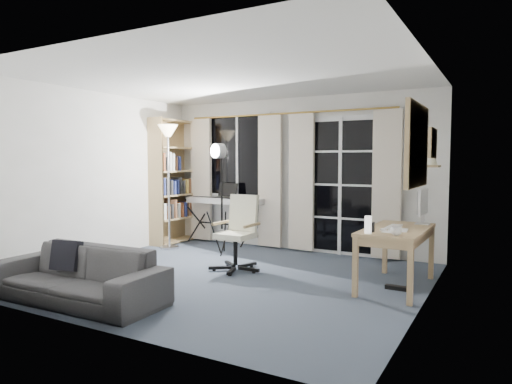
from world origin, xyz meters
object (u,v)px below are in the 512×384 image
Objects in this scene: keyboard_piano at (224,202)px; office_chair at (240,226)px; desk at (397,235)px; mug at (396,230)px; bookshelf at (172,184)px; studio_light at (219,164)px; monitor at (423,203)px; sofa at (78,266)px; torchiere_lamp at (168,149)px.

keyboard_piano is 1.66m from office_chair.
desk is 11.52× the size of mug.
bookshelf is 1.24× the size of studio_light.
sofa is at bearing -137.28° from monitor.
torchiere_lamp is 1.57× the size of desk.
mug is at bearing -26.26° from keyboard_piano.
mug reaches higher than sofa.
office_chair is 0.52× the size of sofa.
desk is (2.71, -0.53, -0.78)m from studio_light.
sofa is (-2.68, -2.08, -0.22)m from desk.
studio_light is (0.98, -0.01, -0.23)m from torchiere_lamp.
mug is at bearing 28.02° from sofa.
keyboard_piano reaches higher than sofa.
keyboard_piano is at bearing 94.62° from sofa.
studio_light is at bearing -18.80° from bookshelf.
bookshelf is at bearing 124.04° from torchiere_lamp.
torchiere_lamp is 4.02m from mug.
torchiere_lamp is 3.94m from monitor.
studio_light is at bearing 89.06° from sofa.
bookshelf is 2.18× the size of office_chair.
sofa is at bearing -69.42° from studio_light.
monitor is 3.87m from sofa.
office_chair is at bearing -164.44° from monitor.
bookshelf reaches higher than keyboard_piano.
bookshelf is at bearing -169.56° from keyboard_piano.
torchiere_lamp reaches higher than monitor.
monitor is at bearing -1.32° from torchiere_lamp.
monitor is (2.17, 0.55, 0.35)m from office_chair.
keyboard_piano is at bearing 160.35° from desk.
office_chair is at bearing -26.79° from bookshelf.
office_chair reaches higher than desk.
torchiere_lamp is at bearing -134.50° from keyboard_piano.
bookshelf reaches higher than monitor.
mug is 3.22m from sofa.
bookshelf is 4.41× the size of monitor.
torchiere_lamp reaches higher than office_chair.
studio_light is 3.55× the size of monitor.
bookshelf is 1.02m from keyboard_piano.
bookshelf is at bearing 159.74° from mug.
bookshelf is at bearing 111.62° from sofa.
office_chair reaches higher than mug.
mug is (3.13, -1.67, -0.01)m from keyboard_piano.
keyboard_piano is (0.65, 0.63, -0.86)m from torchiere_lamp.
monitor is (3.88, -0.09, -0.67)m from torchiere_lamp.
studio_light is 2.79m from sofa.
bookshelf reaches higher than desk.
office_chair is (1.06, -1.26, -0.17)m from keyboard_piano.
mug is (-0.10, -0.95, -0.20)m from monitor.
studio_light is 2.87m from desk.
bookshelf is at bearing 152.41° from office_chair.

